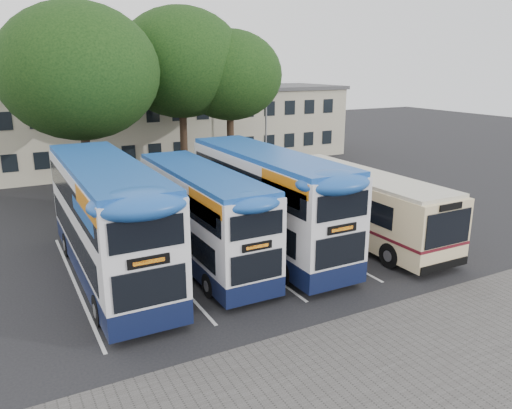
{
  "coord_description": "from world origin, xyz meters",
  "views": [
    {
      "loc": [
        -12.88,
        -13.78,
        8.13
      ],
      "look_at": [
        -2.87,
        5.0,
        2.1
      ],
      "focal_mm": 35.0,
      "sensor_mm": 36.0,
      "label": 1
    }
  ],
  "objects_px": {
    "bus_dd_left": "(107,216)",
    "bus_dd_mid": "(202,212)",
    "tree_left": "(79,72)",
    "tree_mid": "(181,63)",
    "lamp_post": "(266,105)",
    "bus_dd_right": "(266,197)",
    "bus_single": "(357,201)",
    "tree_right": "(230,75)"
  },
  "relations": [
    {
      "from": "lamp_post",
      "to": "tree_right",
      "type": "distance_m",
      "value": 4.97
    },
    {
      "from": "tree_right",
      "to": "bus_dd_right",
      "type": "relative_size",
      "value": 0.97
    },
    {
      "from": "lamp_post",
      "to": "bus_dd_mid",
      "type": "xyz_separation_m",
      "value": [
        -11.59,
        -15.3,
        -2.87
      ]
    },
    {
      "from": "bus_dd_mid",
      "to": "bus_single",
      "type": "xyz_separation_m",
      "value": [
        7.8,
        -0.46,
        -0.41
      ]
    },
    {
      "from": "bus_dd_left",
      "to": "bus_single",
      "type": "relative_size",
      "value": 1.03
    },
    {
      "from": "tree_mid",
      "to": "bus_dd_left",
      "type": "bearing_deg",
      "value": -120.45
    },
    {
      "from": "lamp_post",
      "to": "tree_left",
      "type": "distance_m",
      "value": 14.79
    },
    {
      "from": "tree_right",
      "to": "bus_dd_mid",
      "type": "height_order",
      "value": "tree_right"
    },
    {
      "from": "tree_left",
      "to": "lamp_post",
      "type": "bearing_deg",
      "value": 14.87
    },
    {
      "from": "lamp_post",
      "to": "tree_mid",
      "type": "xyz_separation_m",
      "value": [
        -7.09,
        -0.98,
        3.09
      ]
    },
    {
      "from": "bus_dd_right",
      "to": "bus_single",
      "type": "bearing_deg",
      "value": -6.38
    },
    {
      "from": "bus_dd_right",
      "to": "bus_single",
      "type": "xyz_separation_m",
      "value": [
        4.71,
        -0.53,
        -0.66
      ]
    },
    {
      "from": "tree_left",
      "to": "tree_mid",
      "type": "distance_m",
      "value": 7.53
    },
    {
      "from": "lamp_post",
      "to": "bus_dd_left",
      "type": "xyz_separation_m",
      "value": [
        -15.33,
        -15.0,
        -2.56
      ]
    },
    {
      "from": "bus_dd_left",
      "to": "bus_dd_mid",
      "type": "height_order",
      "value": "bus_dd_left"
    },
    {
      "from": "tree_mid",
      "to": "bus_dd_mid",
      "type": "relative_size",
      "value": 1.22
    },
    {
      "from": "tree_left",
      "to": "tree_mid",
      "type": "relative_size",
      "value": 0.97
    },
    {
      "from": "tree_mid",
      "to": "tree_right",
      "type": "xyz_separation_m",
      "value": [
        3.12,
        -0.97,
        -0.83
      ]
    },
    {
      "from": "tree_left",
      "to": "tree_right",
      "type": "relative_size",
      "value": 1.1
    },
    {
      "from": "lamp_post",
      "to": "bus_dd_left",
      "type": "relative_size",
      "value": 0.82
    },
    {
      "from": "tree_mid",
      "to": "bus_dd_right",
      "type": "distance_m",
      "value": 15.41
    },
    {
      "from": "bus_dd_right",
      "to": "bus_single",
      "type": "distance_m",
      "value": 4.78
    },
    {
      "from": "tree_mid",
      "to": "bus_dd_left",
      "type": "height_order",
      "value": "tree_mid"
    },
    {
      "from": "lamp_post",
      "to": "tree_left",
      "type": "xyz_separation_m",
      "value": [
        -14.07,
        -3.74,
        2.6
      ]
    },
    {
      "from": "tree_left",
      "to": "bus_dd_mid",
      "type": "distance_m",
      "value": 13.03
    },
    {
      "from": "tree_left",
      "to": "bus_dd_right",
      "type": "bearing_deg",
      "value": -64.09
    },
    {
      "from": "tree_right",
      "to": "bus_dd_mid",
      "type": "bearing_deg",
      "value": -119.72
    },
    {
      "from": "bus_single",
      "to": "tree_right",
      "type": "bearing_deg",
      "value": 90.76
    },
    {
      "from": "bus_dd_left",
      "to": "tree_mid",
      "type": "bearing_deg",
      "value": 59.55
    },
    {
      "from": "bus_dd_right",
      "to": "tree_left",
      "type": "bearing_deg",
      "value": 115.91
    },
    {
      "from": "tree_left",
      "to": "bus_dd_left",
      "type": "xyz_separation_m",
      "value": [
        -1.26,
        -11.27,
        -5.16
      ]
    },
    {
      "from": "tree_right",
      "to": "tree_mid",
      "type": "bearing_deg",
      "value": 162.77
    },
    {
      "from": "bus_dd_left",
      "to": "bus_dd_right",
      "type": "bearing_deg",
      "value": -1.89
    },
    {
      "from": "tree_right",
      "to": "bus_dd_left",
      "type": "height_order",
      "value": "tree_right"
    },
    {
      "from": "bus_dd_mid",
      "to": "bus_dd_left",
      "type": "bearing_deg",
      "value": 175.51
    },
    {
      "from": "lamp_post",
      "to": "bus_dd_right",
      "type": "distance_m",
      "value": 17.63
    },
    {
      "from": "tree_right",
      "to": "bus_single",
      "type": "relative_size",
      "value": 0.97
    },
    {
      "from": "tree_right",
      "to": "bus_single",
      "type": "height_order",
      "value": "tree_right"
    },
    {
      "from": "tree_left",
      "to": "bus_single",
      "type": "bearing_deg",
      "value": -49.44
    },
    {
      "from": "tree_left",
      "to": "bus_dd_left",
      "type": "bearing_deg",
      "value": -96.37
    },
    {
      "from": "tree_mid",
      "to": "bus_dd_left",
      "type": "distance_m",
      "value": 17.22
    },
    {
      "from": "lamp_post",
      "to": "bus_single",
      "type": "xyz_separation_m",
      "value": [
        -3.79,
        -15.75,
        -3.28
      ]
    }
  ]
}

